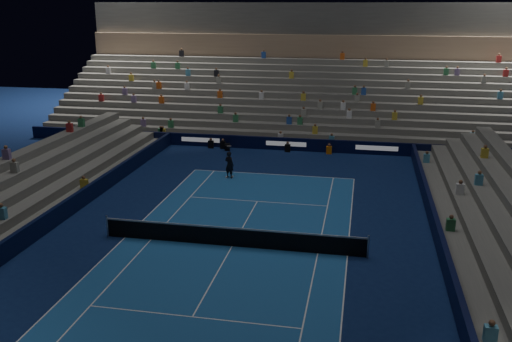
{
  "coord_description": "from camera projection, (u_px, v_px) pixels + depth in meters",
  "views": [
    {
      "loc": [
        5.84,
        -23.92,
        11.27
      ],
      "look_at": [
        0.0,
        6.0,
        2.0
      ],
      "focal_mm": 39.16,
      "sensor_mm": 36.0,
      "label": 1
    }
  ],
  "objects": [
    {
      "name": "court_surface",
      "position": [
        232.0,
        246.0,
        26.81
      ],
      "size": [
        10.97,
        23.77,
        0.01
      ],
      "primitive_type": "cube",
      "color": "#1B5397",
      "rests_on": "ground"
    },
    {
      "name": "sponsor_barrier_east",
      "position": [
        443.0,
        254.0,
        24.89
      ],
      "size": [
        0.25,
        37.0,
        1.0
      ],
      "primitive_type": "cube",
      "color": "black",
      "rests_on": "ground"
    },
    {
      "name": "tennis_net",
      "position": [
        232.0,
        237.0,
        26.66
      ],
      "size": [
        12.9,
        0.1,
        1.1
      ],
      "color": "#B2B2B7",
      "rests_on": "ground"
    },
    {
      "name": "grandstand_main",
      "position": [
        301.0,
        90.0,
        52.02
      ],
      "size": [
        44.0,
        15.2,
        11.2
      ],
      "color": "#63635E",
      "rests_on": "ground"
    },
    {
      "name": "ground",
      "position": [
        232.0,
        246.0,
        26.81
      ],
      "size": [
        90.0,
        90.0,
        0.0
      ],
      "primitive_type": "plane",
      "color": "#0C1B48",
      "rests_on": "ground"
    },
    {
      "name": "broadcast_camera",
      "position": [
        227.0,
        147.0,
        44.07
      ],
      "size": [
        0.48,
        0.88,
        0.53
      ],
      "color": "black",
      "rests_on": "ground"
    },
    {
      "name": "tennis_player",
      "position": [
        229.0,
        165.0,
        36.98
      ],
      "size": [
        0.78,
        0.66,
        1.82
      ],
      "primitive_type": "imported",
      "rotation": [
        0.0,
        0.0,
        2.75
      ],
      "color": "black",
      "rests_on": "ground"
    },
    {
      "name": "sponsor_barrier_west",
      "position": [
        47.0,
        222.0,
        28.44
      ],
      "size": [
        0.25,
        37.0,
        1.0
      ],
      "primitive_type": "cube",
      "color": "black",
      "rests_on": "ground"
    },
    {
      "name": "sponsor_barrier_far",
      "position": [
        286.0,
        144.0,
        44.03
      ],
      "size": [
        44.0,
        0.25,
        1.0
      ],
      "primitive_type": "cube",
      "color": "black",
      "rests_on": "ground"
    }
  ]
}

